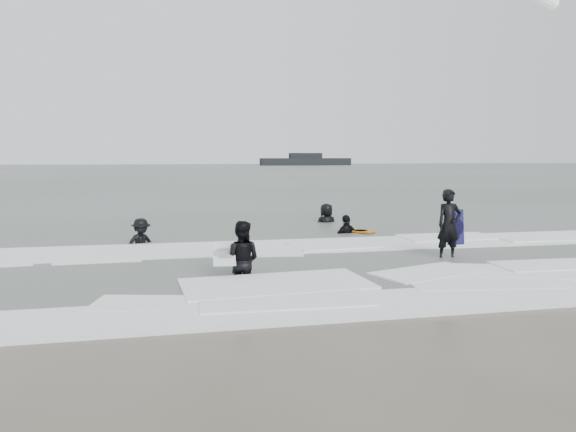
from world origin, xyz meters
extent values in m
plane|color=brown|center=(0.00, 0.00, 0.00)|extent=(320.00, 320.00, 0.00)
plane|color=#47544C|center=(0.00, 80.00, 0.06)|extent=(320.00, 320.00, 0.00)
imported|color=black|center=(4.07, 3.42, 0.00)|extent=(0.73, 0.50, 1.92)
imported|color=black|center=(-1.63, 2.44, 0.00)|extent=(1.08, 0.96, 1.85)
imported|color=black|center=(-4.14, 7.61, 0.00)|extent=(1.26, 1.04, 1.69)
imported|color=black|center=(2.87, 8.59, 0.00)|extent=(1.17, 0.81, 1.85)
imported|color=black|center=(3.02, 11.83, 0.00)|extent=(1.05, 0.76, 1.98)
cube|color=white|center=(0.00, -0.60, 0.03)|extent=(30.03, 2.32, 0.07)
cube|color=white|center=(0.00, 6.00, 0.04)|extent=(30.00, 2.60, 0.09)
cube|color=black|center=(31.87, 136.05, 1.01)|extent=(24.17, 4.32, 1.90)
cube|color=black|center=(31.87, 136.05, 2.65)|extent=(8.63, 2.59, 1.38)
camera|label=1|loc=(-3.16, -10.26, 2.80)|focal=35.00mm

